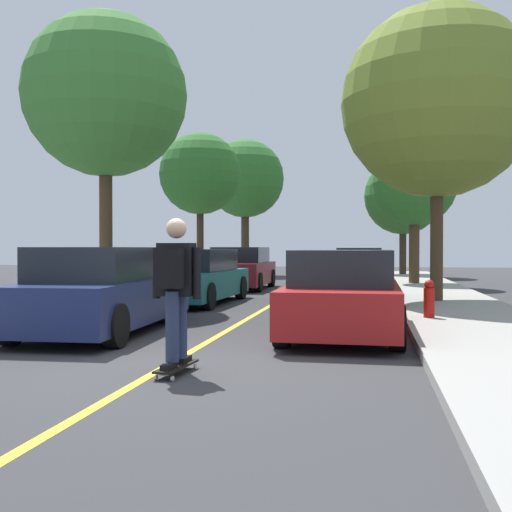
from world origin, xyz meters
name	(u,v)px	position (x,y,z in m)	size (l,w,h in m)	color
ground	(167,366)	(0.00, 0.00, 0.00)	(80.00, 80.00, 0.00)	#353538
center_line	(237,325)	(0.00, 4.00, 0.00)	(0.12, 39.20, 0.01)	gold
parked_car_left_nearest	(105,290)	(-2.01, 2.69, 0.72)	(1.96, 4.59, 1.44)	navy
parked_car_left_near	(195,277)	(-2.01, 8.16, 0.68)	(1.99, 4.63, 1.40)	#196066
parked_car_left_far	(241,269)	(-2.01, 13.85, 0.71)	(2.01, 4.41, 1.46)	maroon
parked_car_right_nearest	(344,292)	(2.01, 3.14, 0.70)	(1.87, 4.49, 1.40)	maroon
parked_car_right_near	(353,278)	(2.01, 8.51, 0.68)	(1.92, 4.68, 1.38)	#1E5B33
parked_car_right_far	(358,268)	(2.01, 15.75, 0.70)	(1.99, 4.10, 1.44)	#B7B7BC
parked_car_right_farthest	(360,265)	(2.01, 21.13, 0.64)	(1.94, 4.09, 1.32)	maroon
street_tree_left_nearest	(105,96)	(-4.04, 7.22, 5.21)	(4.04, 4.04, 7.11)	#4C3823
street_tree_left_near	(200,174)	(-4.04, 15.85, 4.29)	(3.16, 3.16, 5.75)	#3D2D1E
street_tree_left_far	(245,179)	(-4.04, 24.56, 5.06)	(4.10, 4.10, 7.00)	#3D2D1E
street_tree_right_nearest	(437,102)	(4.04, 8.53, 5.01)	(4.69, 4.69, 7.22)	#4C3823
street_tree_right_near	(414,184)	(4.04, 16.24, 3.80)	(3.13, 3.13, 5.25)	#4C3823
street_tree_right_far	(403,196)	(4.04, 24.12, 4.00)	(3.81, 3.81, 5.78)	#3D2D1E
fire_hydrant	(429,299)	(3.51, 4.67, 0.49)	(0.20, 0.20, 0.70)	#B2140F
skateboard	(177,367)	(0.27, -0.45, 0.09)	(0.29, 0.86, 0.10)	black
skateboarder	(175,282)	(0.27, -0.49, 1.04)	(0.59, 0.71, 1.66)	black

